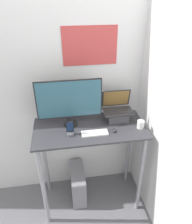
# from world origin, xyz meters

# --- Properties ---
(ground_plane) EXTENTS (12.00, 12.00, 0.00)m
(ground_plane) POSITION_xyz_m (0.00, 0.00, 0.00)
(ground_plane) COLOR slate
(wall_back) EXTENTS (6.00, 0.06, 2.60)m
(wall_back) POSITION_xyz_m (0.00, 0.66, 1.30)
(wall_back) COLOR silver
(wall_back) RESTS_ON ground_plane
(wall_side_right) EXTENTS (0.05, 6.00, 2.60)m
(wall_side_right) POSITION_xyz_m (0.67, 0.00, 1.30)
(wall_side_right) COLOR silver
(wall_side_right) RESTS_ON ground_plane
(desk) EXTENTS (1.17, 0.58, 1.09)m
(desk) POSITION_xyz_m (0.00, 0.29, 0.87)
(desk) COLOR #333338
(desk) RESTS_ON ground_plane
(laptop) EXTENTS (0.31, 0.24, 0.31)m
(laptop) POSITION_xyz_m (0.32, 0.40, 1.18)
(laptop) COLOR #4C4C51
(laptop) RESTS_ON desk
(monitor) EXTENTS (0.66, 0.15, 0.50)m
(monitor) POSITION_xyz_m (-0.19, 0.38, 1.36)
(monitor) COLOR black
(monitor) RESTS_ON desk
(keyboard) EXTENTS (0.27, 0.10, 0.02)m
(keyboard) POSITION_xyz_m (0.03, 0.17, 1.10)
(keyboard) COLOR white
(keyboard) RESTS_ON desk
(mouse) EXTENTS (0.04, 0.06, 0.03)m
(mouse) POSITION_xyz_m (0.23, 0.17, 1.10)
(mouse) COLOR #262626
(mouse) RESTS_ON desk
(cell_phone) EXTENTS (0.07, 0.07, 0.16)m
(cell_phone) POSITION_xyz_m (-0.21, 0.19, 1.14)
(cell_phone) COLOR #4C4C51
(cell_phone) RESTS_ON desk
(computer_tower) EXTENTS (0.17, 0.46, 0.40)m
(computer_tower) POSITION_xyz_m (-0.15, 0.37, 0.20)
(computer_tower) COLOR gray
(computer_tower) RESTS_ON ground_plane
(mug) EXTENTS (0.07, 0.07, 0.08)m
(mug) POSITION_xyz_m (0.52, 0.19, 1.13)
(mug) COLOR white
(mug) RESTS_ON desk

